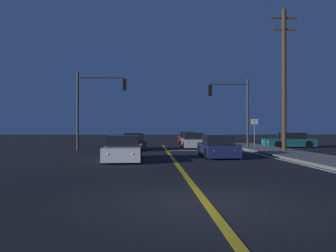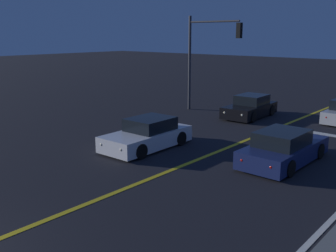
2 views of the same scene
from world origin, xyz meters
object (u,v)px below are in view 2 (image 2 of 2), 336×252
at_px(car_side_waiting_black, 250,107).
at_px(traffic_signal_far_left, 206,49).
at_px(car_distant_tail_navy, 284,149).
at_px(car_mid_block_white, 147,135).

bearing_deg(car_side_waiting_black, traffic_signal_far_left, 6.57).
bearing_deg(traffic_signal_far_left, car_distant_tail_navy, -37.74).
bearing_deg(car_distant_tail_navy, traffic_signal_far_left, 142.80).
xyz_separation_m(car_distant_tail_navy, car_mid_block_white, (-5.54, -1.99, -0.00)).
bearing_deg(car_side_waiting_black, car_mid_block_white, 86.61).
bearing_deg(car_distant_tail_navy, car_side_waiting_black, 128.13).
relative_size(car_distant_tail_navy, traffic_signal_far_left, 0.75).
relative_size(car_mid_block_white, car_side_waiting_black, 1.03).
distance_m(car_distant_tail_navy, car_side_waiting_black, 8.86).
distance_m(car_mid_block_white, traffic_signal_far_left, 9.66).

